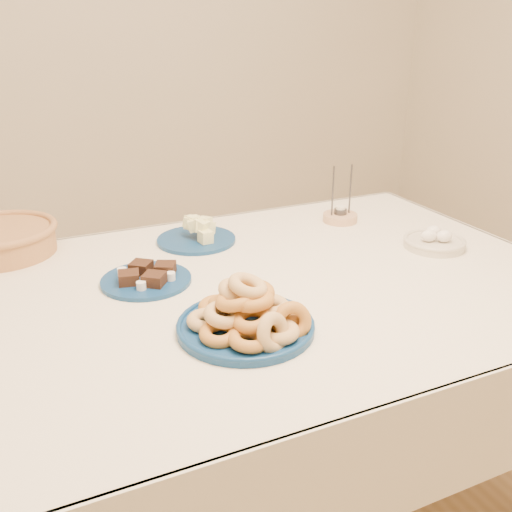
# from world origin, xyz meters

# --- Properties ---
(ground) EXTENTS (5.00, 5.00, 0.00)m
(ground) POSITION_xyz_m (0.00, 0.00, 0.00)
(ground) COLOR olive
(ground) RESTS_ON ground
(dining_table) EXTENTS (1.71, 1.11, 0.75)m
(dining_table) POSITION_xyz_m (0.00, 0.00, 0.64)
(dining_table) COLOR brown
(dining_table) RESTS_ON ground
(donut_platter) EXTENTS (0.38, 0.38, 0.14)m
(donut_platter) POSITION_xyz_m (-0.09, -0.21, 0.79)
(donut_platter) COLOR navy
(donut_platter) RESTS_ON dining_table
(melon_plate) EXTENTS (0.30, 0.30, 0.08)m
(melon_plate) POSITION_xyz_m (-0.01, 0.35, 0.78)
(melon_plate) COLOR navy
(melon_plate) RESTS_ON dining_table
(brownie_plate) EXTENTS (0.31, 0.31, 0.04)m
(brownie_plate) POSITION_xyz_m (-0.23, 0.13, 0.76)
(brownie_plate) COLOR navy
(brownie_plate) RESTS_ON dining_table
(wicker_basket) EXTENTS (0.36, 0.36, 0.09)m
(wicker_basket) POSITION_xyz_m (-0.56, 0.50, 0.80)
(wicker_basket) COLOR #93613B
(wicker_basket) RESTS_ON dining_table
(candle_holder) EXTENTS (0.12, 0.12, 0.19)m
(candle_holder) POSITION_xyz_m (0.49, 0.33, 0.77)
(candle_holder) COLOR tan
(candle_holder) RESTS_ON dining_table
(egg_bowl) EXTENTS (0.23, 0.23, 0.06)m
(egg_bowl) POSITION_xyz_m (0.61, 0.01, 0.77)
(egg_bowl) COLOR beige
(egg_bowl) RESTS_ON dining_table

